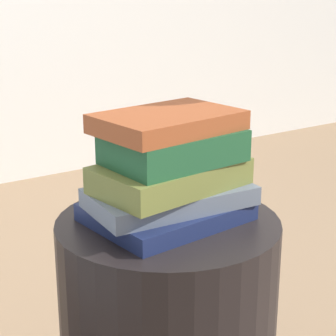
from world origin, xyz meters
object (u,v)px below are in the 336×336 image
object	(u,v)px
book_olive	(168,176)
book_forest	(174,147)
book_navy	(166,211)
book_slate	(170,197)
book_rust	(168,122)

from	to	relation	value
book_olive	book_forest	bearing A→B (deg)	-12.60
book_navy	book_slate	distance (m)	0.03
book_navy	book_slate	xyz separation A→B (m)	(0.00, -0.01, 0.03)
book_rust	book_forest	bearing A→B (deg)	-41.65
book_navy	book_olive	world-z (taller)	book_olive
book_slate	book_forest	bearing A→B (deg)	-17.39
book_navy	book_olive	distance (m)	0.07
book_navy	book_olive	xyz separation A→B (m)	(-0.01, -0.01, 0.07)
book_navy	book_slate	size ratio (longest dim) A/B	0.92
book_slate	book_navy	bearing A→B (deg)	94.40
book_navy	book_slate	bearing A→B (deg)	-94.95
book_slate	book_forest	world-z (taller)	book_forest
book_forest	book_slate	bearing A→B (deg)	154.47
book_forest	book_rust	world-z (taller)	book_rust
book_slate	book_rust	xyz separation A→B (m)	(-0.00, 0.00, 0.14)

